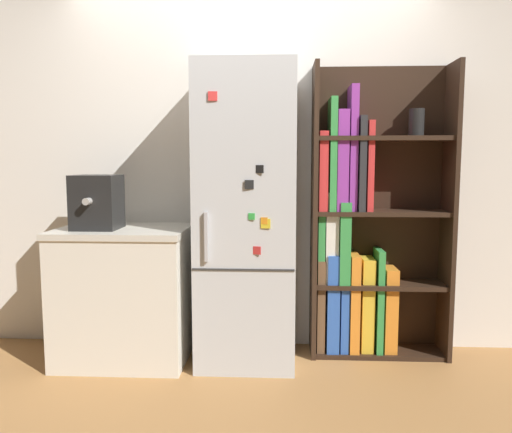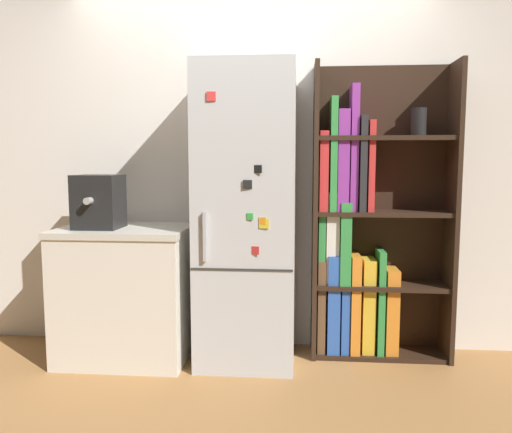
% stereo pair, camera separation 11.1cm
% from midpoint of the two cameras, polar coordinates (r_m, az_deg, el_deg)
% --- Properties ---
extents(ground_plane, '(16.00, 16.00, 0.00)m').
position_cam_midpoint_polar(ground_plane, '(3.37, -2.24, -16.93)').
color(ground_plane, '#A87542').
extents(wall_back, '(8.00, 0.05, 2.60)m').
position_cam_midpoint_polar(wall_back, '(3.57, -1.63, 5.87)').
color(wall_back, white).
rests_on(wall_back, ground_plane).
extents(refrigerator, '(0.63, 0.61, 1.94)m').
position_cam_midpoint_polar(refrigerator, '(3.27, -2.06, 0.01)').
color(refrigerator, silver).
rests_on(refrigerator, ground_plane).
extents(bookshelf, '(0.93, 0.31, 1.97)m').
position_cam_midpoint_polar(bookshelf, '(3.47, 11.09, -1.75)').
color(bookshelf, black).
rests_on(bookshelf, ground_plane).
extents(kitchen_counter, '(0.86, 0.65, 0.89)m').
position_cam_midpoint_polar(kitchen_counter, '(3.51, -15.60, -8.46)').
color(kitchen_counter, silver).
rests_on(kitchen_counter, ground_plane).
extents(espresso_machine, '(0.28, 0.33, 0.35)m').
position_cam_midpoint_polar(espresso_machine, '(3.40, -18.60, 1.57)').
color(espresso_machine, black).
rests_on(espresso_machine, kitchen_counter).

